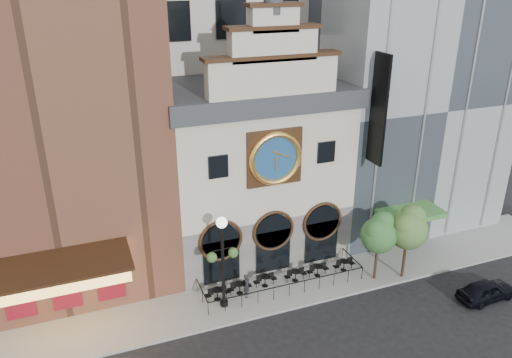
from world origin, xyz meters
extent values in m
plane|color=black|center=(0.00, 0.00, 0.00)|extent=(120.00, 120.00, 0.00)
cube|color=gray|center=(0.00, 2.50, 0.07)|extent=(44.00, 5.00, 0.15)
cube|color=#605E5B|center=(0.00, 8.00, 2.15)|extent=(12.00, 8.00, 4.00)
cube|color=beige|center=(0.00, 8.00, 7.65)|extent=(12.00, 8.00, 7.00)
cube|color=#2D3035|center=(0.00, 8.00, 11.75)|extent=(12.60, 8.60, 1.20)
cube|color=#331D0F|center=(0.00, 3.92, 8.55)|extent=(3.60, 0.25, 3.60)
cylinder|color=navy|center=(0.00, 3.78, 8.55)|extent=(3.10, 0.12, 3.10)
torus|color=#F8B548|center=(0.00, 3.70, 8.55)|extent=(3.46, 0.36, 3.46)
cylinder|color=#2D3035|center=(0.00, 4.40, 17.45)|extent=(1.10, 1.10, 1.10)
cube|color=brown|center=(-13.00, 10.00, 12.65)|extent=(14.00, 12.00, 25.00)
cube|color=#FFBF59|center=(-13.00, 2.30, 4.35)|extent=(7.00, 3.40, 0.70)
cube|color=#331D0F|center=(-13.00, 2.30, 4.80)|extent=(7.40, 3.80, 0.15)
cube|color=maroon|center=(-13.00, 3.95, 2.15)|extent=(5.60, 0.15, 2.60)
cube|color=gray|center=(13.00, 10.00, 10.15)|extent=(14.00, 12.00, 20.00)
cube|color=#48873D|center=(10.00, 2.80, 3.45)|extent=(4.50, 2.40, 0.35)
cube|color=black|center=(6.60, 3.00, 11.15)|extent=(0.18, 1.60, 7.00)
cylinder|color=black|center=(-4.35, 2.46, 0.89)|extent=(0.68, 0.68, 0.03)
cylinder|color=black|center=(-4.35, 2.46, 0.52)|extent=(0.06, 0.06, 0.72)
cylinder|color=black|center=(-2.84, 2.58, 0.89)|extent=(0.68, 0.68, 0.03)
cylinder|color=black|center=(-2.84, 2.58, 0.52)|extent=(0.06, 0.06, 0.72)
cylinder|color=black|center=(-1.03, 2.74, 0.89)|extent=(0.68, 0.68, 0.03)
cylinder|color=black|center=(-1.03, 2.74, 0.52)|extent=(0.06, 0.06, 0.72)
cylinder|color=black|center=(1.07, 2.58, 0.89)|extent=(0.68, 0.68, 0.03)
cylinder|color=black|center=(1.07, 2.58, 0.52)|extent=(0.06, 0.06, 0.72)
cylinder|color=black|center=(2.71, 2.59, 0.89)|extent=(0.68, 0.68, 0.03)
cylinder|color=black|center=(2.71, 2.59, 0.52)|extent=(0.06, 0.06, 0.72)
cylinder|color=black|center=(4.69, 2.51, 0.89)|extent=(0.68, 0.68, 0.03)
cylinder|color=black|center=(4.69, 2.51, 0.52)|extent=(0.06, 0.06, 0.72)
imported|color=black|center=(11.50, -3.31, 0.66)|extent=(3.94, 1.69, 1.32)
imported|color=black|center=(-2.52, 2.14, 0.96)|extent=(0.55, 0.68, 1.61)
cylinder|color=black|center=(-4.13, 1.77, 2.91)|extent=(0.20, 0.20, 5.53)
cylinder|color=black|center=(-4.13, 1.77, 0.32)|extent=(0.49, 0.49, 0.33)
sphere|color=white|center=(-4.13, 1.77, 5.90)|extent=(0.66, 0.66, 0.66)
sphere|color=#316127|center=(-4.80, 1.75, 3.74)|extent=(0.62, 0.62, 0.62)
sphere|color=#316127|center=(-3.47, 1.80, 3.74)|extent=(0.62, 0.62, 0.62)
cylinder|color=#382619|center=(6.13, 0.97, 1.42)|extent=(0.18, 0.18, 2.54)
sphere|color=#2A5F26|center=(6.13, 0.97, 3.41)|extent=(2.36, 2.36, 2.36)
sphere|color=#2A5F26|center=(6.58, 1.24, 4.05)|extent=(1.63, 1.63, 1.63)
sphere|color=#2A5F26|center=(5.77, 0.79, 3.87)|extent=(1.45, 1.45, 1.45)
cylinder|color=#382619|center=(8.01, 0.51, 1.52)|extent=(0.20, 0.20, 2.73)
sphere|color=#436B2A|center=(8.01, 0.51, 3.67)|extent=(2.54, 2.54, 2.54)
sphere|color=#436B2A|center=(8.50, 0.81, 4.35)|extent=(1.76, 1.76, 1.76)
sphere|color=#436B2A|center=(7.62, 0.32, 4.15)|extent=(1.56, 1.56, 1.56)
camera|label=1|loc=(-11.30, -22.48, 19.27)|focal=35.00mm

